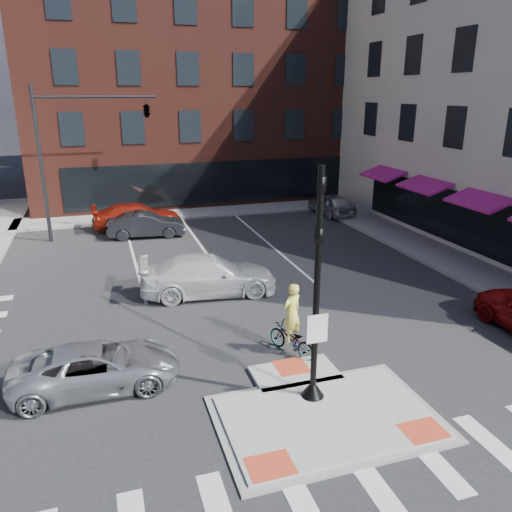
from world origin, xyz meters
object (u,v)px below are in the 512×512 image
object	(u,v)px
white_pickup	(209,275)
bg_car_silver	(331,204)
bg_car_dark	(146,225)
bg_car_red	(137,216)
cyclist	(291,331)
silver_suv	(96,367)

from	to	relation	value
white_pickup	bg_car_silver	size ratio (longest dim) A/B	1.30
bg_car_dark	bg_car_red	distance (m)	2.02
bg_car_dark	white_pickup	bearing A→B (deg)	-164.91
cyclist	white_pickup	bearing A→B (deg)	-100.06
bg_car_silver	white_pickup	bearing A→B (deg)	41.71
silver_suv	bg_car_dark	bearing A→B (deg)	-10.66
white_pickup	cyclist	distance (m)	5.63
silver_suv	cyclist	bearing A→B (deg)	-88.82
bg_car_red	bg_car_silver	bearing A→B (deg)	-94.55
bg_car_silver	cyclist	distance (m)	18.56
bg_car_red	cyclist	bearing A→B (deg)	-171.95
silver_suv	bg_car_dark	xyz separation A→B (m)	(2.83, 14.61, 0.07)
silver_suv	bg_car_dark	distance (m)	14.88
white_pickup	bg_car_red	xyz separation A→B (m)	(-1.83, 11.04, -0.04)
bg_car_dark	cyclist	xyz separation A→B (m)	(2.84, -14.52, 0.09)
bg_car_silver	bg_car_red	size ratio (longest dim) A/B	0.81
white_pickup	bg_car_silver	xyz separation A→B (m)	(10.50, 10.67, -0.08)
bg_car_red	cyclist	world-z (taller)	cyclist
bg_car_red	white_pickup	bearing A→B (deg)	-173.43
bg_car_dark	bg_car_red	bearing A→B (deg)	15.02
cyclist	silver_suv	bearing A→B (deg)	-22.98
white_pickup	bg_car_red	world-z (taller)	white_pickup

